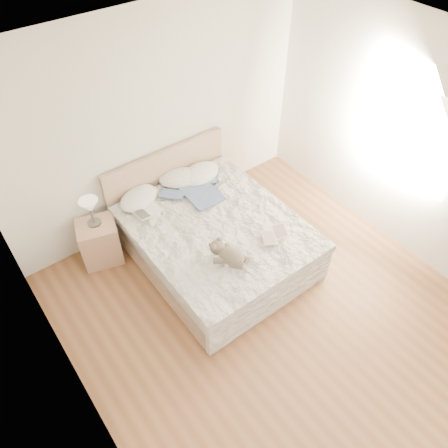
{
  "coord_description": "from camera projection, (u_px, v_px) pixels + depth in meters",
  "views": [
    {
      "loc": [
        -2.04,
        -1.73,
        4.12
      ],
      "look_at": [
        0.06,
        1.05,
        0.62
      ],
      "focal_mm": 35.0,
      "sensor_mm": 36.0,
      "label": 1
    }
  ],
  "objects": [
    {
      "name": "pillow_right",
      "position": [
        201.0,
        174.0,
        5.55
      ],
      "size": [
        0.61,
        0.49,
        0.16
      ],
      "primitive_type": "ellipsoid",
      "rotation": [
        0.0,
        0.0,
        0.23
      ],
      "color": "white",
      "rests_on": "bed"
    },
    {
      "name": "table_lamp",
      "position": [
        90.0,
        207.0,
        4.86
      ],
      "size": [
        0.28,
        0.28,
        0.35
      ],
      "color": "#4C4641",
      "rests_on": "nightstand"
    },
    {
      "name": "pillow_middle",
      "position": [
        180.0,
        178.0,
        5.49
      ],
      "size": [
        0.63,
        0.53,
        0.16
      ],
      "primitive_type": "ellipsoid",
      "rotation": [
        0.0,
        0.0,
        -0.35
      ],
      "color": "white",
      "rests_on": "bed"
    },
    {
      "name": "teddy_bear",
      "position": [
        231.0,
        261.0,
        4.52
      ],
      "size": [
        0.39,
        0.45,
        0.2
      ],
      "primitive_type": null,
      "rotation": [
        0.0,
        0.0,
        0.41
      ],
      "color": "brown",
      "rests_on": "bed"
    },
    {
      "name": "photo_book",
      "position": [
        148.0,
        212.0,
        5.06
      ],
      "size": [
        0.32,
        0.24,
        0.02
      ],
      "primitive_type": "cube",
      "rotation": [
        0.0,
        0.0,
        0.1
      ],
      "color": "white",
      "rests_on": "bed"
    },
    {
      "name": "blouse",
      "position": [
        201.0,
        192.0,
        5.31
      ],
      "size": [
        0.63,
        0.66,
        0.02
      ],
      "primitive_type": null,
      "rotation": [
        0.0,
        0.0,
        -0.04
      ],
      "color": "#384A74",
      "rests_on": "bed"
    },
    {
      "name": "window",
      "position": [
        407.0,
        134.0,
        4.75
      ],
      "size": [
        0.02,
        1.3,
        1.1
      ],
      "primitive_type": "cube",
      "color": "white",
      "rests_on": "wall_right"
    },
    {
      "name": "wall_back",
      "position": [
        158.0,
        124.0,
        5.07
      ],
      "size": [
        4.0,
        0.02,
        2.7
      ],
      "primitive_type": "cube",
      "color": "silver",
      "rests_on": "ground"
    },
    {
      "name": "wall_right",
      "position": [
        428.0,
        154.0,
        4.65
      ],
      "size": [
        0.02,
        4.5,
        2.7
      ],
      "primitive_type": "cube",
      "color": "silver",
      "rests_on": "ground"
    },
    {
      "name": "bed",
      "position": [
        213.0,
        238.0,
        5.22
      ],
      "size": [
        1.72,
        2.14,
        1.0
      ],
      "color": "tan",
      "rests_on": "floor"
    },
    {
      "name": "wall_left",
      "position": [
        75.0,
        365.0,
        2.96
      ],
      "size": [
        0.02,
        4.5,
        2.7
      ],
      "primitive_type": "cube",
      "color": "silver",
      "rests_on": "ground"
    },
    {
      "name": "nightstand",
      "position": [
        100.0,
        242.0,
        5.21
      ],
      "size": [
        0.55,
        0.52,
        0.56
      ],
      "primitive_type": "cube",
      "rotation": [
        0.0,
        0.0,
        -0.3
      ],
      "color": "tan",
      "rests_on": "floor"
    },
    {
      "name": "pillow_left",
      "position": [
        139.0,
        198.0,
        5.22
      ],
      "size": [
        0.62,
        0.53,
        0.16
      ],
      "primitive_type": "ellipsoid",
      "rotation": [
        0.0,
        0.0,
        0.36
      ],
      "color": "white",
      "rests_on": "bed"
    },
    {
      "name": "ceiling",
      "position": [
        314.0,
        94.0,
        2.85
      ],
      "size": [
        4.0,
        4.5,
        0.0
      ],
      "primitive_type": "cube",
      "color": "silver",
      "rests_on": "ground"
    },
    {
      "name": "floor",
      "position": [
        278.0,
        321.0,
        4.76
      ],
      "size": [
        4.0,
        4.5,
        0.0
      ],
      "primitive_type": "cube",
      "color": "brown",
      "rests_on": "ground"
    },
    {
      "name": "childrens_book",
      "position": [
        274.0,
        235.0,
        4.81
      ],
      "size": [
        0.39,
        0.34,
        0.02
      ],
      "primitive_type": "cube",
      "rotation": [
        0.0,
        0.0,
        -0.48
      ],
      "color": "beige",
      "rests_on": "bed"
    }
  ]
}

